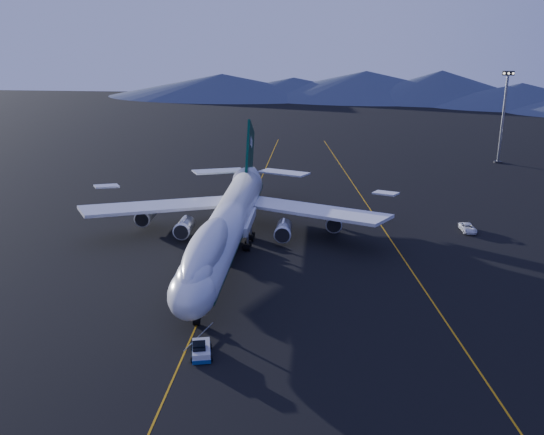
# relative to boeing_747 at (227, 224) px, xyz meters

# --- Properties ---
(ground) EXTENTS (500.00, 500.00, 0.00)m
(ground) POSITION_rel_boeing_747_xyz_m (-0.00, -0.03, -5.81)
(ground) COLOR black
(ground) RESTS_ON ground
(taxiway_line_main) EXTENTS (0.25, 220.00, 0.01)m
(taxiway_line_main) POSITION_rel_boeing_747_xyz_m (-0.00, -0.03, -5.80)
(taxiway_line_main) COLOR #C3830B
(taxiway_line_main) RESTS_ON ground
(taxiway_line_side) EXTENTS (28.08, 198.09, 0.01)m
(taxiway_line_side) POSITION_rel_boeing_747_xyz_m (30.00, 9.97, -5.80)
(taxiway_line_side) COLOR #C3830B
(taxiway_line_side) RESTS_ON ground
(boeing_747) EXTENTS (59.62, 72.43, 19.37)m
(boeing_747) POSITION_rel_boeing_747_xyz_m (0.00, 0.00, 0.00)
(boeing_747) COLOR silver
(boeing_747) RESTS_ON ground
(pushback_tug) EXTENTS (3.42, 5.02, 2.01)m
(pushback_tug) POSITION_rel_boeing_747_xyz_m (2.28, -34.36, -5.18)
(pushback_tug) COLOR silver
(pushback_tug) RESTS_ON ground
(service_van) EXTENTS (3.04, 5.70, 1.52)m
(service_van) POSITION_rel_boeing_747_xyz_m (45.62, 16.63, -5.05)
(service_van) COLOR silver
(service_van) RESTS_ON ground
(floodlight_mast) EXTENTS (3.26, 2.44, 26.38)m
(floodlight_mast) POSITION_rel_boeing_747_xyz_m (67.55, 80.05, 7.55)
(floodlight_mast) COLOR black
(floodlight_mast) RESTS_ON ground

